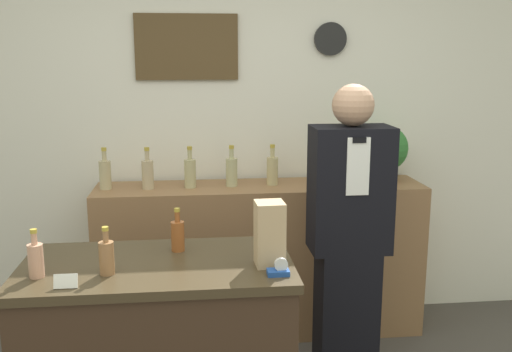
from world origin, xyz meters
The scene contains 17 objects.
back_wall centered at (0.00, 2.00, 1.35)m, with size 5.20×0.09×2.70m.
back_shelf centered at (0.16, 1.72, 0.50)m, with size 2.10×0.44×1.00m.
shopkeeper centered at (0.56, 1.06, 0.83)m, with size 0.42×0.27×1.67m.
potted_plant centered at (0.98, 1.74, 1.21)m, with size 0.30×0.30×0.37m.
paper_bag centered at (0.05, 0.47, 1.07)m, with size 0.13×0.13×0.28m.
tape_dispenser centered at (0.07, 0.36, 0.96)m, with size 0.09×0.06×0.07m.
price_card_left centered at (-0.77, 0.31, 0.96)m, with size 0.09×0.02×0.06m.
counter_bottle_0 centered at (-0.91, 0.44, 1.01)m, with size 0.06×0.06×0.20m.
counter_bottle_1 centered at (-0.63, 0.44, 1.01)m, with size 0.06×0.06×0.20m.
counter_bottle_2 centered at (-0.35, 0.70, 1.01)m, with size 0.06×0.06×0.20m.
shelf_bottle_0 centered at (-0.82, 1.72, 1.10)m, with size 0.07×0.07×0.26m.
shelf_bottle_1 centered at (-0.55, 1.70, 1.10)m, with size 0.07×0.07×0.26m.
shelf_bottle_2 centered at (-0.29, 1.71, 1.10)m, with size 0.07×0.07×0.26m.
shelf_bottle_3 centered at (-0.03, 1.72, 1.10)m, with size 0.07×0.07×0.26m.
shelf_bottle_4 centered at (0.23, 1.73, 1.10)m, with size 0.07×0.07×0.26m.
shelf_bottle_5 centered at (0.50, 1.73, 1.10)m, with size 0.07×0.07×0.26m.
shelf_bottle_6 centered at (0.76, 1.74, 1.10)m, with size 0.07×0.07×0.26m.
Camera 1 is at (-0.26, -1.82, 1.81)m, focal length 40.00 mm.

